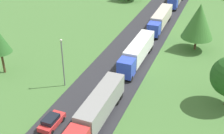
# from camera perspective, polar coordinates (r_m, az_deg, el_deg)

# --- Properties ---
(road) EXTENTS (10.00, 140.00, 0.06)m
(road) POSITION_cam_1_polar(r_m,az_deg,el_deg) (46.08, -1.75, -4.16)
(road) COLOR #2B2B30
(road) RESTS_ON ground
(lane_marking_centre) EXTENTS (0.16, 123.76, 0.01)m
(lane_marking_centre) POSITION_cam_1_polar(r_m,az_deg,el_deg) (44.43, -2.83, -5.53)
(lane_marking_centre) COLOR white
(lane_marking_centre) RESTS_ON road
(truck_lead) EXTENTS (2.56, 14.12, 3.62)m
(truck_lead) POSITION_cam_1_polar(r_m,az_deg,el_deg) (38.50, -2.76, -7.90)
(truck_lead) COLOR red
(truck_lead) RESTS_ON road
(truck_second) EXTENTS (2.54, 13.81, 3.62)m
(truck_second) POSITION_cam_1_polar(r_m,az_deg,el_deg) (52.57, 4.78, 2.86)
(truck_second) COLOR blue
(truck_second) RESTS_ON road
(truck_third) EXTENTS (2.58, 14.31, 3.50)m
(truck_third) POSITION_cam_1_polar(r_m,az_deg,el_deg) (68.75, 9.15, 8.98)
(truck_third) COLOR blue
(truck_third) RESTS_ON road
(car_second) EXTENTS (1.86, 4.03, 1.54)m
(car_second) POSITION_cam_1_polar(r_m,az_deg,el_deg) (39.28, -11.35, -10.04)
(car_second) COLOR red
(car_second) RESTS_ON road
(lamppost_second) EXTENTS (0.36, 0.36, 7.86)m
(lamppost_second) POSITION_cam_1_polar(r_m,az_deg,el_deg) (45.31, -9.31, 1.23)
(lamppost_second) COLOR slate
(lamppost_second) RESTS_ON ground
(tree_birch) EXTENTS (5.93, 5.93, 9.01)m
(tree_birch) POSITION_cam_1_polar(r_m,az_deg,el_deg) (58.30, 16.08, 8.34)
(tree_birch) COLOR #513823
(tree_birch) RESTS_ON ground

